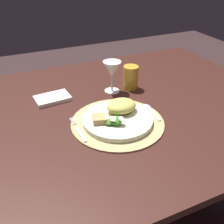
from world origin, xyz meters
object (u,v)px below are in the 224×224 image
Objects in this scene: spoon at (149,109)px; amber_tumbler at (131,77)px; dinner_plate at (118,120)px; napkin at (53,98)px; wine_glass at (112,70)px; dining_table at (116,133)px; fork at (79,130)px.

spoon is 1.21× the size of amber_tumbler.
napkin is at bearing 123.14° from dinner_plate.
spoon is at bearing -36.87° from napkin.
napkin is 1.34× the size of amber_tumbler.
dinner_plate is at bearing -109.74° from wine_glass.
spoon reaches higher than dining_table.
fork is at bearing 178.77° from dinner_plate.
dining_table is 9.93× the size of napkin.
napkin is at bearing 173.38° from wine_glass.
dinner_plate is (-0.05, -0.11, 0.15)m from dining_table.
wine_glass is (-0.06, 0.22, 0.09)m from spoon.
fork is at bearing -175.74° from spoon.
wine_glass reaches higher than dinner_plate.
wine_glass is at bearing 106.62° from spoon.
napkin is at bearing 96.08° from fork.
dining_table is at bearing 67.33° from dinner_plate.
dinner_plate reaches higher than fork.
dining_table is 0.19m from dinner_plate.
napkin is (-0.22, 0.16, 0.14)m from dining_table.
napkin is at bearing 143.13° from spoon.
fork is at bearing -134.68° from wine_glass.
fork is 1.20× the size of spoon.
fork is (-0.20, -0.11, 0.14)m from dining_table.
amber_tumbler reaches higher than spoon.
wine_glass reaches higher than amber_tumbler.
wine_glass is (0.27, -0.03, 0.09)m from napkin.
dinner_plate reaches higher than napkin.
dining_table is 0.26m from amber_tumbler.
dinner_plate is 0.27m from wine_glass.
dining_table is at bearing -136.04° from amber_tumbler.
fork is at bearing -144.49° from amber_tumbler.
dining_table is at bearing -107.23° from wine_glass.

